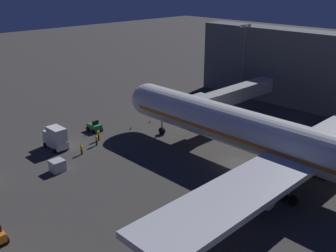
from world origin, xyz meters
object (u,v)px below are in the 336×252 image
at_px(ground_crew_under_port_wing, 96,139).
at_px(ground_crew_by_tug, 98,135).
at_px(baggage_tug_lead, 94,127).
at_px(jet_bridge, 229,96).
at_px(baggage_container_near_belt, 57,166).
at_px(traffic_cone_nose_starboard, 131,128).
at_px(catering_truck, 56,138).
at_px(airliner_at_gate, 315,153).
at_px(traffic_cone_nose_port, 150,121).
at_px(ground_crew_marshaller_fwd, 81,149).
at_px(apron_floodlight_mast, 244,57).

relative_size(ground_crew_under_port_wing, ground_crew_by_tug, 0.99).
bearing_deg(baggage_tug_lead, jet_bridge, 142.50).
bearing_deg(baggage_container_near_belt, traffic_cone_nose_starboard, -163.13).
relative_size(catering_truck, baggage_tug_lead, 1.75).
height_order(catering_truck, ground_crew_under_port_wing, catering_truck).
bearing_deg(airliner_at_gate, catering_truck, -65.08).
bearing_deg(jet_bridge, ground_crew_by_tug, -26.53).
xyz_separation_m(baggage_container_near_belt, traffic_cone_nose_port, (-21.54, -5.20, -0.52)).
relative_size(ground_crew_marshaller_fwd, ground_crew_under_port_wing, 0.89).
bearing_deg(ground_crew_marshaller_fwd, jet_bridge, 163.20).
xyz_separation_m(catering_truck, ground_crew_by_tug, (-6.42, 2.02, -0.77)).
height_order(baggage_container_near_belt, traffic_cone_nose_starboard, baggage_container_near_belt).
bearing_deg(ground_crew_marshaller_fwd, catering_truck, -71.07).
xyz_separation_m(ground_crew_marshaller_fwd, ground_crew_by_tug, (-4.84, -2.58, 0.12)).
relative_size(jet_bridge, traffic_cone_nose_starboard, 37.98).
bearing_deg(ground_crew_marshaller_fwd, ground_crew_by_tug, -151.94).
xyz_separation_m(baggage_tug_lead, baggage_container_near_belt, (12.10, 8.88, 0.01)).
xyz_separation_m(airliner_at_gate, baggage_tug_lead, (7.24, -35.61, -4.49)).
relative_size(baggage_tug_lead, traffic_cone_nose_starboard, 4.63).
height_order(baggage_tug_lead, baggage_container_near_belt, baggage_tug_lead).
xyz_separation_m(apron_floodlight_mast, ground_crew_under_port_wing, (36.07, -1.54, -8.35)).
bearing_deg(jet_bridge, baggage_container_near_belt, -9.90).
xyz_separation_m(baggage_container_near_belt, ground_crew_marshaller_fwd, (-5.29, -2.30, 0.11)).
bearing_deg(apron_floodlight_mast, traffic_cone_nose_port, -7.94).
bearing_deg(baggage_tug_lead, catering_truck, 13.22).
xyz_separation_m(baggage_tug_lead, traffic_cone_nose_starboard, (-5.04, 3.68, -0.51)).
bearing_deg(ground_crew_by_tug, baggage_container_near_belt, 25.73).
relative_size(airliner_at_gate, catering_truck, 14.82).
distance_m(airliner_at_gate, ground_crew_under_port_wing, 32.30).
bearing_deg(ground_crew_marshaller_fwd, traffic_cone_nose_port, -169.90).
bearing_deg(catering_truck, ground_crew_by_tug, 162.52).
bearing_deg(baggage_tug_lead, apron_floodlight_mast, 168.06).
height_order(ground_crew_under_port_wing, traffic_cone_nose_port, ground_crew_under_port_wing).
relative_size(ground_crew_marshaller_fwd, traffic_cone_nose_port, 2.99).
relative_size(baggage_tug_lead, ground_crew_by_tug, 1.38).
height_order(airliner_at_gate, baggage_tug_lead, airliner_at_gate).
height_order(catering_truck, baggage_container_near_belt, catering_truck).
height_order(baggage_container_near_belt, traffic_cone_nose_port, baggage_container_near_belt).
relative_size(baggage_container_near_belt, ground_crew_under_port_wing, 0.98).
bearing_deg(jet_bridge, airliner_at_gate, 62.16).
bearing_deg(catering_truck, traffic_cone_nose_port, 174.53).
bearing_deg(traffic_cone_nose_port, jet_bridge, 130.76).
xyz_separation_m(jet_bridge, ground_crew_under_port_wing, (21.86, -8.84, -4.32)).
height_order(catering_truck, baggage_tug_lead, catering_truck).
bearing_deg(baggage_tug_lead, ground_crew_under_port_wing, 58.31).
distance_m(apron_floodlight_mast, baggage_tug_lead, 34.55).
distance_m(ground_crew_by_tug, traffic_cone_nose_starboard, 7.06).
relative_size(ground_crew_by_tug, traffic_cone_nose_port, 3.37).
relative_size(jet_bridge, baggage_tug_lead, 8.20).
bearing_deg(catering_truck, ground_crew_under_port_wing, 146.02).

